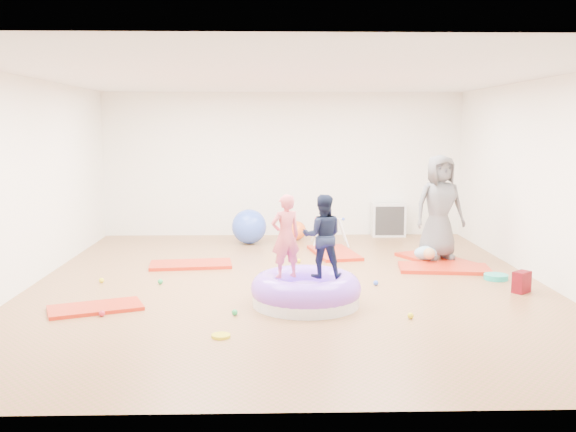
{
  "coord_description": "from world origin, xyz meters",
  "views": [
    {
      "loc": [
        -0.23,
        -8.59,
        2.15
      ],
      "look_at": [
        0.0,
        0.3,
        0.9
      ],
      "focal_mm": 40.0,
      "sensor_mm": 36.0,
      "label": 1
    }
  ],
  "objects": [
    {
      "name": "inflatable_cushion",
      "position": [
        0.18,
        -1.05,
        0.16
      ],
      "size": [
        1.34,
        1.34,
        0.42
      ],
      "rotation": [
        0.0,
        0.0,
        0.08
      ],
      "color": "silver",
      "rests_on": "ground"
    },
    {
      "name": "balance_disc",
      "position": [
        2.94,
        0.17,
        0.04
      ],
      "size": [
        0.34,
        0.34,
        0.07
      ],
      "primitive_type": "cylinder",
      "color": "teal",
      "rests_on": "ground"
    },
    {
      "name": "backpack",
      "position": [
        3.02,
        -0.55,
        0.14
      ],
      "size": [
        0.28,
        0.27,
        0.28
      ],
      "primitive_type": "cube",
      "rotation": [
        0.0,
        0.0,
        0.69
      ],
      "color": "#AE0A18",
      "rests_on": "ground"
    },
    {
      "name": "ball_pit_balls",
      "position": [
        -0.27,
        -0.15,
        0.04
      ],
      "size": [
        4.96,
        3.76,
        0.07
      ],
      "color": "green",
      "rests_on": "ground"
    },
    {
      "name": "infant",
      "position": [
        2.21,
        1.23,
        0.17
      ],
      "size": [
        0.39,
        0.39,
        0.23
      ],
      "color": "#85B1CD",
      "rests_on": "gym_mat_rear_right"
    },
    {
      "name": "gym_mat_mid_left",
      "position": [
        -1.48,
        1.17,
        0.03
      ],
      "size": [
        1.31,
        0.76,
        0.05
      ],
      "primitive_type": "cube",
      "rotation": [
        0.0,
        0.0,
        0.11
      ],
      "color": "red",
      "rests_on": "ground"
    },
    {
      "name": "gym_mat_rear_right",
      "position": [
        2.41,
        1.41,
        0.03
      ],
      "size": [
        1.17,
        1.5,
        0.06
      ],
      "primitive_type": "cube",
      "rotation": [
        0.0,
        0.0,
        2.01
      ],
      "color": "red",
      "rests_on": "ground"
    },
    {
      "name": "adult_caregiver",
      "position": [
        2.43,
        1.41,
        0.88
      ],
      "size": [
        0.89,
        0.66,
        1.65
      ],
      "primitive_type": "imported",
      "rotation": [
        0.0,
        0.0,
        0.18
      ],
      "color": "#525254",
      "rests_on": "gym_mat_rear_right"
    },
    {
      "name": "gym_mat_right",
      "position": [
        2.36,
        0.78,
        0.03
      ],
      "size": [
        1.4,
        0.83,
        0.06
      ],
      "primitive_type": "cube",
      "rotation": [
        0.0,
        0.0,
        -0.13
      ],
      "color": "red",
      "rests_on": "ground"
    },
    {
      "name": "cube_shelf",
      "position": [
        2.06,
        3.79,
        0.33
      ],
      "size": [
        0.65,
        0.32,
        0.65
      ],
      "color": "silver",
      "rests_on": "ground"
    },
    {
      "name": "yellow_toy",
      "position": [
        -0.76,
        -2.23,
        0.01
      ],
      "size": [
        0.2,
        0.2,
        0.03
      ],
      "primitive_type": "cylinder",
      "color": "yellow",
      "rests_on": "ground"
    },
    {
      "name": "child_pink",
      "position": [
        -0.06,
        -1.02,
        0.89
      ],
      "size": [
        0.43,
        0.36,
        1.01
      ],
      "primitive_type": "imported",
      "rotation": [
        0.0,
        0.0,
        3.53
      ],
      "color": "#E45E66",
      "rests_on": "inflatable_cushion"
    },
    {
      "name": "child_navy",
      "position": [
        0.38,
        -1.02,
        0.89
      ],
      "size": [
        0.5,
        0.4,
        1.01
      ],
      "primitive_type": "imported",
      "rotation": [
        0.0,
        0.0,
        3.11
      ],
      "color": "#121A33",
      "rests_on": "inflatable_cushion"
    },
    {
      "name": "gym_mat_front_left",
      "position": [
        -2.32,
        -1.19,
        0.02
      ],
      "size": [
        1.19,
        0.89,
        0.04
      ],
      "primitive_type": "cube",
      "rotation": [
        0.0,
        0.0,
        0.38
      ],
      "color": "red",
      "rests_on": "ground"
    },
    {
      "name": "exercise_ball_orange",
      "position": [
        0.25,
        3.44,
        0.18
      ],
      "size": [
        0.36,
        0.36,
        0.36
      ],
      "primitive_type": "sphere",
      "color": "orange",
      "rests_on": "ground"
    },
    {
      "name": "exercise_ball_blue",
      "position": [
        -0.64,
        3.06,
        0.32
      ],
      "size": [
        0.64,
        0.64,
        0.64
      ],
      "primitive_type": "sphere",
      "color": "blue",
      "rests_on": "ground"
    },
    {
      "name": "gym_mat_center_back",
      "position": [
        0.83,
        2.02,
        0.03
      ],
      "size": [
        0.86,
        1.37,
        0.05
      ],
      "primitive_type": "cube",
      "rotation": [
        0.0,
        0.0,
        1.76
      ],
      "color": "red",
      "rests_on": "ground"
    },
    {
      "name": "infant_play_gym",
      "position": [
        0.82,
        2.81,
        0.34
      ],
      "size": [
        0.66,
        0.62,
        0.5
      ],
      "rotation": [
        0.0,
        0.0,
        0.25
      ],
      "color": "silver",
      "rests_on": "ground"
    },
    {
      "name": "room",
      "position": [
        0.0,
        0.0,
        1.4
      ],
      "size": [
        7.01,
        8.01,
        2.81
      ],
      "color": "#9B5C41",
      "rests_on": "ground"
    }
  ]
}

